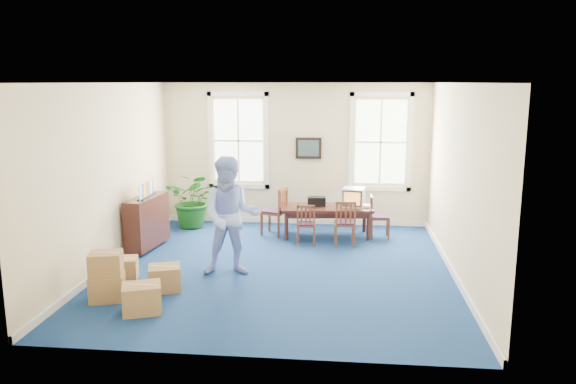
# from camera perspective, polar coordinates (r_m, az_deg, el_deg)

# --- Properties ---
(floor) EXTENTS (6.50, 6.50, 0.00)m
(floor) POSITION_cam_1_polar(r_m,az_deg,el_deg) (9.94, -0.93, -7.75)
(floor) COLOR navy
(floor) RESTS_ON ground
(ceiling) EXTENTS (6.50, 6.50, 0.00)m
(ceiling) POSITION_cam_1_polar(r_m,az_deg,el_deg) (9.40, -0.99, 11.04)
(ceiling) COLOR white
(ceiling) RESTS_ON ground
(wall_back) EXTENTS (6.50, 0.00, 6.50)m
(wall_back) POSITION_cam_1_polar(r_m,az_deg,el_deg) (12.74, 0.76, 3.84)
(wall_back) COLOR beige
(wall_back) RESTS_ON ground
(wall_front) EXTENTS (6.50, 0.00, 6.50)m
(wall_front) POSITION_cam_1_polar(r_m,az_deg,el_deg) (6.39, -4.39, -3.53)
(wall_front) COLOR beige
(wall_front) RESTS_ON ground
(wall_left) EXTENTS (0.00, 6.50, 6.50)m
(wall_left) POSITION_cam_1_polar(r_m,az_deg,el_deg) (10.33, -17.73, 1.60)
(wall_left) COLOR beige
(wall_left) RESTS_ON ground
(wall_right) EXTENTS (0.00, 6.50, 6.50)m
(wall_right) POSITION_cam_1_polar(r_m,az_deg,el_deg) (9.66, 17.00, 1.02)
(wall_right) COLOR beige
(wall_right) RESTS_ON ground
(baseboard_back) EXTENTS (6.00, 0.04, 0.12)m
(baseboard_back) POSITION_cam_1_polar(r_m,az_deg,el_deg) (12.99, 0.73, -2.92)
(baseboard_back) COLOR white
(baseboard_back) RESTS_ON ground
(baseboard_left) EXTENTS (0.04, 6.50, 0.12)m
(baseboard_left) POSITION_cam_1_polar(r_m,az_deg,el_deg) (10.67, -17.10, -6.58)
(baseboard_left) COLOR white
(baseboard_left) RESTS_ON ground
(baseboard_right) EXTENTS (0.04, 6.50, 0.12)m
(baseboard_right) POSITION_cam_1_polar(r_m,az_deg,el_deg) (10.03, 16.33, -7.67)
(baseboard_right) COLOR white
(baseboard_right) RESTS_ON ground
(window_left) EXTENTS (1.40, 0.12, 2.20)m
(window_left) POSITION_cam_1_polar(r_m,az_deg,el_deg) (12.86, -5.05, 5.22)
(window_left) COLOR white
(window_left) RESTS_ON ground
(window_right) EXTENTS (1.40, 0.12, 2.20)m
(window_right) POSITION_cam_1_polar(r_m,az_deg,el_deg) (12.66, 9.39, 5.02)
(window_right) COLOR white
(window_right) RESTS_ON ground
(wall_picture) EXTENTS (0.58, 0.06, 0.48)m
(wall_picture) POSITION_cam_1_polar(r_m,az_deg,el_deg) (12.65, 2.10, 4.47)
(wall_picture) COLOR black
(wall_picture) RESTS_ON ground
(conference_table) EXTENTS (1.96, 1.03, 0.64)m
(conference_table) POSITION_cam_1_polar(r_m,az_deg,el_deg) (11.89, 3.92, -2.97)
(conference_table) COLOR #3E1B15
(conference_table) RESTS_ON ground
(crt_tv) EXTENTS (0.50, 0.54, 0.40)m
(crt_tv) POSITION_cam_1_polar(r_m,az_deg,el_deg) (11.82, 6.67, -0.53)
(crt_tv) COLOR #B7B7BC
(crt_tv) RESTS_ON conference_table
(game_console) EXTENTS (0.22, 0.25, 0.05)m
(game_console) POSITION_cam_1_polar(r_m,az_deg,el_deg) (11.82, 7.90, -1.41)
(game_console) COLOR white
(game_console) RESTS_ON conference_table
(equipment_bag) EXTENTS (0.40, 0.28, 0.19)m
(equipment_bag) POSITION_cam_1_polar(r_m,az_deg,el_deg) (11.85, 2.92, -0.95)
(equipment_bag) COLOR black
(equipment_bag) RESTS_ON conference_table
(chair_near_left) EXTENTS (0.39, 0.39, 0.84)m
(chair_near_left) POSITION_cam_1_polar(r_m,az_deg,el_deg) (11.26, 1.85, -3.24)
(chair_near_left) COLOR brown
(chair_near_left) RESTS_ON ground
(chair_near_right) EXTENTS (0.45, 0.45, 0.93)m
(chair_near_right) POSITION_cam_1_polar(r_m,az_deg,el_deg) (11.23, 5.79, -3.11)
(chair_near_right) COLOR brown
(chair_near_right) RESTS_ON ground
(chair_end_left) EXTENTS (0.58, 0.58, 1.02)m
(chair_end_left) POSITION_cam_1_polar(r_m,az_deg,el_deg) (11.93, -1.43, -1.96)
(chair_end_left) COLOR brown
(chair_end_left) RESTS_ON ground
(chair_end_right) EXTENTS (0.41, 0.41, 0.90)m
(chair_end_right) POSITION_cam_1_polar(r_m,az_deg,el_deg) (11.88, 9.32, -2.49)
(chair_end_right) COLOR brown
(chair_end_right) RESTS_ON ground
(man) EXTENTS (1.09, 0.90, 2.01)m
(man) POSITION_cam_1_polar(r_m,az_deg,el_deg) (9.42, -5.83, -2.48)
(man) COLOR #95AEF8
(man) RESTS_ON ground
(credenza) EXTENTS (0.51, 1.28, 0.98)m
(credenza) POSITION_cam_1_polar(r_m,az_deg,el_deg) (11.26, -14.09, -3.23)
(credenza) COLOR #3E1B15
(credenza) RESTS_ON ground
(brochure_rack) EXTENTS (0.22, 0.71, 0.31)m
(brochure_rack) POSITION_cam_1_polar(r_m,az_deg,el_deg) (11.12, -14.16, -0.02)
(brochure_rack) COLOR #99999E
(brochure_rack) RESTS_ON credenza
(potted_plant) EXTENTS (1.28, 1.16, 1.25)m
(potted_plant) POSITION_cam_1_polar(r_m,az_deg,el_deg) (12.70, -9.58, -0.81)
(potted_plant) COLOR #114811
(potted_plant) RESTS_ON ground
(cardboard_boxes) EXTENTS (1.68, 1.68, 0.78)m
(cardboard_boxes) POSITION_cam_1_polar(r_m,az_deg,el_deg) (8.87, -16.56, -7.93)
(cardboard_boxes) COLOR #A77B48
(cardboard_boxes) RESTS_ON ground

